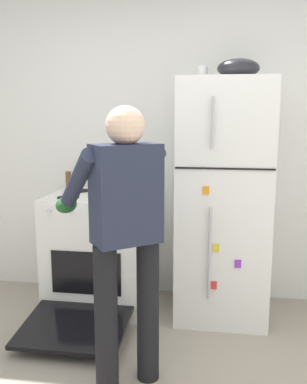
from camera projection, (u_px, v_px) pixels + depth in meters
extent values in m
cube|color=white|center=(168.00, 138.00, 3.64)|extent=(6.00, 0.10, 2.70)
cube|color=white|center=(223.00, 201.00, 3.28)|extent=(0.68, 0.68, 1.80)
cube|color=black|center=(225.00, 169.00, 2.89)|extent=(0.67, 0.01, 0.01)
cylinder|color=#B7B7BC|center=(210.00, 254.00, 3.00)|extent=(0.02, 0.02, 0.65)
cylinder|color=#B7B7BC|center=(213.00, 122.00, 2.83)|extent=(0.02, 0.02, 0.34)
cube|color=orange|center=(206.00, 190.00, 2.94)|extent=(0.04, 0.01, 0.06)
cube|color=yellow|center=(216.00, 248.00, 3.00)|extent=(0.04, 0.01, 0.06)
cube|color=purple|center=(238.00, 264.00, 3.00)|extent=(0.04, 0.01, 0.06)
cube|color=red|center=(214.00, 285.00, 3.05)|extent=(0.04, 0.01, 0.06)
cube|color=white|center=(98.00, 250.00, 3.51)|extent=(0.76, 0.64, 0.92)
cube|color=black|center=(86.00, 273.00, 3.21)|extent=(0.53, 0.01, 0.33)
cylinder|color=black|center=(68.00, 197.00, 3.31)|extent=(0.17, 0.17, 0.01)
cylinder|color=black|center=(114.00, 199.00, 3.26)|extent=(0.17, 0.17, 0.01)
cylinder|color=black|center=(80.00, 191.00, 3.59)|extent=(0.17, 0.17, 0.01)
cylinder|color=black|center=(123.00, 192.00, 3.54)|extent=(0.17, 0.17, 0.01)
cylinder|color=silver|center=(49.00, 211.00, 3.15)|extent=(0.04, 0.03, 0.04)
cylinder|color=silver|center=(72.00, 211.00, 3.13)|extent=(0.04, 0.03, 0.04)
cylinder|color=silver|center=(96.00, 212.00, 3.10)|extent=(0.04, 0.03, 0.04)
cylinder|color=silver|center=(119.00, 213.00, 3.07)|extent=(0.04, 0.03, 0.04)
cube|color=black|center=(74.00, 327.00, 2.98)|extent=(0.72, 0.59, 0.08)
cylinder|color=black|center=(106.00, 320.00, 2.39)|extent=(0.13, 0.13, 0.86)
cylinder|color=black|center=(148.00, 310.00, 2.51)|extent=(0.13, 0.13, 0.86)
cube|color=#23283D|center=(126.00, 194.00, 2.32)|extent=(0.41, 0.38, 0.54)
sphere|color=beige|center=(125.00, 126.00, 2.26)|extent=(0.21, 0.21, 0.21)
sphere|color=black|center=(125.00, 133.00, 2.26)|extent=(0.15, 0.15, 0.15)
cylinder|color=#23283D|center=(77.00, 182.00, 2.41)|extent=(0.37, 0.45, 0.41)
cylinder|color=#23283D|center=(141.00, 177.00, 2.60)|extent=(0.37, 0.45, 0.41)
ellipsoid|color=#1E5123|center=(66.00, 205.00, 2.64)|extent=(0.12, 0.18, 0.10)
ellipsoid|color=#1E5123|center=(126.00, 199.00, 2.82)|extent=(0.12, 0.18, 0.10)
cylinder|color=#236638|center=(114.00, 189.00, 3.34)|extent=(0.24, 0.24, 0.10)
cube|color=black|center=(96.00, 184.00, 3.36)|extent=(0.05, 0.03, 0.02)
cube|color=black|center=(133.00, 185.00, 3.32)|extent=(0.05, 0.03, 0.02)
cylinder|color=silver|center=(202.00, 72.00, 3.18)|extent=(0.08, 0.08, 0.10)
torus|color=silver|center=(208.00, 72.00, 3.18)|extent=(0.06, 0.01, 0.06)
cylinder|color=brown|center=(68.00, 180.00, 3.65)|extent=(0.05, 0.05, 0.15)
ellipsoid|color=black|center=(238.00, 68.00, 3.09)|extent=(0.30, 0.30, 0.14)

